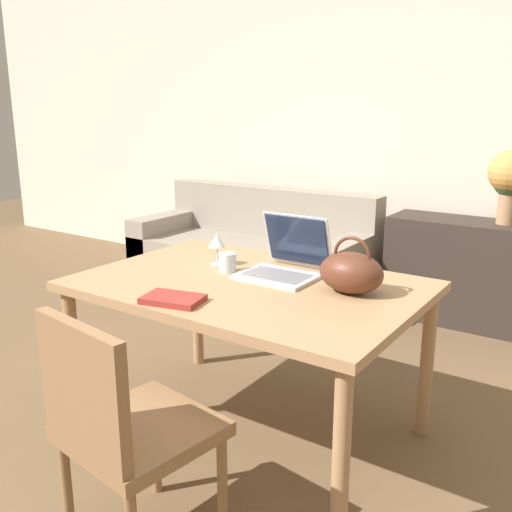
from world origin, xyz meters
name	(u,v)px	position (x,y,z in m)	size (l,w,h in m)	color
ground_plane	(146,499)	(0.00, 0.00, 0.00)	(14.00, 14.00, 0.00)	brown
wall_back	(422,122)	(0.00, 2.92, 1.35)	(10.00, 0.06, 2.70)	beige
dining_table	(249,298)	(0.06, 0.61, 0.65)	(1.45, 0.99, 0.72)	#A87F56
chair	(122,424)	(0.14, -0.22, 0.48)	(0.50, 0.50, 0.86)	olive
couch	(252,258)	(-1.10, 2.32, 0.29)	(1.91, 0.82, 0.82)	gray
sideboard	(483,275)	(0.61, 2.59, 0.36)	(1.28, 0.40, 0.72)	#332823
laptop	(287,259)	(0.13, 0.81, 0.79)	(0.33, 0.35, 0.26)	silver
drinking_glass	(228,263)	(-0.11, 0.68, 0.77)	(0.08, 0.08, 0.09)	silver
wine_glass	(217,242)	(-0.23, 0.75, 0.83)	(0.08, 0.08, 0.15)	silver
handbag	(351,272)	(0.48, 0.72, 0.81)	(0.27, 0.19, 0.24)	#592D1E
flower_vase	(510,177)	(0.70, 2.61, 1.02)	(0.28, 0.28, 0.48)	tan
book	(173,299)	(-0.04, 0.23, 0.74)	(0.26, 0.20, 0.02)	maroon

